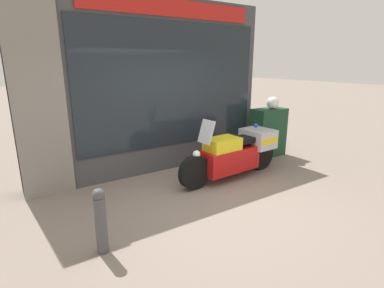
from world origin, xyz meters
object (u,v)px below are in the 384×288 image
object	(u,v)px
utility_cabinet	(268,132)
street_bollard	(101,220)
white_helmet	(273,103)
paramedic_motorcycle	(236,152)

from	to	relation	value
utility_cabinet	street_bollard	xyz separation A→B (m)	(-4.63, -1.68, -0.15)
white_helmet	street_bollard	world-z (taller)	white_helmet
paramedic_motorcycle	white_helmet	distance (m)	1.92
white_helmet	street_bollard	bearing A→B (deg)	-160.68
street_bollard	utility_cabinet	bearing A→B (deg)	19.99
paramedic_motorcycle	utility_cabinet	bearing A→B (deg)	-160.46
paramedic_motorcycle	street_bollard	bearing A→B (deg)	15.62
paramedic_motorcycle	utility_cabinet	world-z (taller)	paramedic_motorcycle
paramedic_motorcycle	white_helmet	world-z (taller)	white_helmet
paramedic_motorcycle	utility_cabinet	xyz separation A→B (m)	(1.60, 0.66, 0.06)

